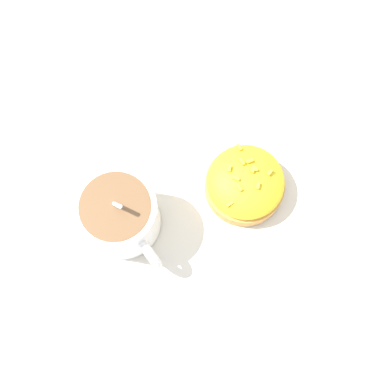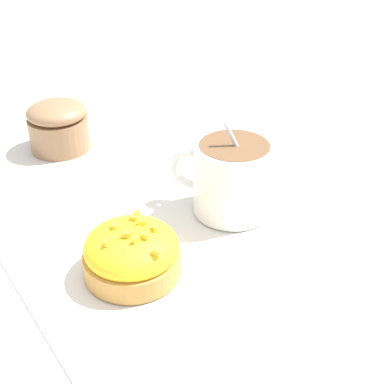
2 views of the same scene
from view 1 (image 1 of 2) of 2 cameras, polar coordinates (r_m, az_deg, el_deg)
The scene contains 4 objects.
ground_plane at distance 0.58m, azimuth -0.95°, elevation -1.02°, with size 3.00×3.00×0.00m, color silver.
paper_napkin at distance 0.58m, azimuth -0.95°, elevation -0.98°, with size 0.35×0.33×0.00m.
coffee_cup at distance 0.53m, azimuth -7.65°, elevation -2.51°, with size 0.08×0.10×0.10m.
frosted_pastry at distance 0.56m, azimuth 5.63°, elevation 1.15°, with size 0.08×0.08×0.05m.
Camera 1 is at (-0.02, -0.14, 0.56)m, focal length 50.00 mm.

